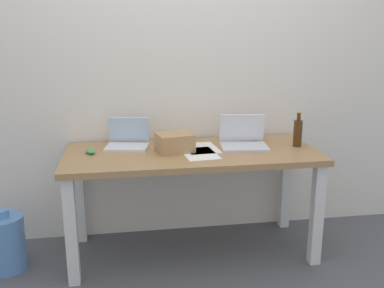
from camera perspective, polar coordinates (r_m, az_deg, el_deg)
name	(u,v)px	position (r m, az deg, el deg)	size (l,w,h in m)	color
ground_plane	(192,251)	(3.23, 0.00, -13.54)	(8.00, 8.00, 0.00)	#515459
back_wall	(183,60)	(3.25, -1.16, 10.73)	(5.20, 0.08, 2.60)	silver
desk	(192,166)	(2.98, 0.00, -2.84)	(1.68, 0.69, 0.73)	#A37A4C
laptop_left	(128,141)	(3.07, -8.28, 0.37)	(0.32, 0.27, 0.20)	silver
laptop_right	(243,141)	(3.06, 6.63, 0.44)	(0.34, 0.28, 0.21)	silver
beer_bottle	(298,132)	(3.13, 13.44, 1.47)	(0.06, 0.06, 0.24)	#47280F
computer_mouse	(90,151)	(2.97, -12.93, -0.87)	(0.06, 0.10, 0.03)	#4C9E56
cardboard_box	(175,143)	(2.93, -2.22, 0.19)	(0.23, 0.19, 0.12)	tan
coffee_mug	(253,133)	(3.27, 7.86, 1.37)	(0.08, 0.08, 0.10)	#724799
paper_sheet_near_back	(202,148)	(3.02, 1.23, -0.53)	(0.21, 0.30, 0.00)	white
paper_sheet_center	(200,154)	(2.89, 0.99, -1.26)	(0.21, 0.30, 0.00)	white
water_cooler_jug	(5,243)	(3.17, -22.84, -11.61)	(0.25, 0.25, 0.42)	#598CC6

